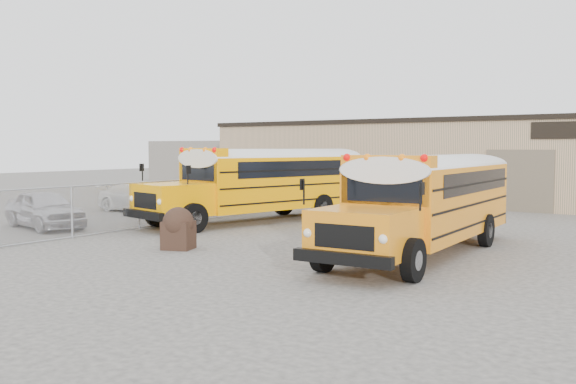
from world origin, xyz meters
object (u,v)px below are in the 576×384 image
Objects in this scene: car_white at (139,198)px; car_silver at (45,209)px; school_bus_left at (365,174)px; tarp_bundle at (178,228)px; school_bus_right at (484,185)px; car_dark at (251,191)px.

car_silver is at bearing -163.45° from car_white.
school_bus_left is 13.95m from tarp_bundle.
school_bus_right is 2.22× the size of car_white.
car_dark reaches higher than tarp_bundle.
car_white is 0.97× the size of car_dark.
car_dark is (-6.40, -0.86, -1.02)m from school_bus_left.
school_bus_left is at bearing 150.67° from school_bus_right.
car_silver is (-14.00, -9.12, -0.97)m from school_bus_right.
car_white is at bearing 27.89° from car_silver.
school_bus_right is at bearing -29.33° from school_bus_left.
car_silver is (-6.82, -13.15, -1.06)m from school_bus_left.
school_bus_right is 16.73m from car_silver.
tarp_bundle is 14.97m from car_dark.
car_silver is 6.71m from car_white.
tarp_bundle is 0.30× the size of car_silver.
tarp_bundle is at bearing -122.03° from school_bus_right.
car_dark is (-7.42, 13.01, 0.12)m from tarp_bundle.
school_bus_right is 16.15m from car_white.
school_bus_left is 11.06m from car_white.
car_silver reaches higher than car_white.
car_dark is at bearing 119.69° from tarp_bundle.
tarp_bundle is at bearing -126.17° from car_white.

